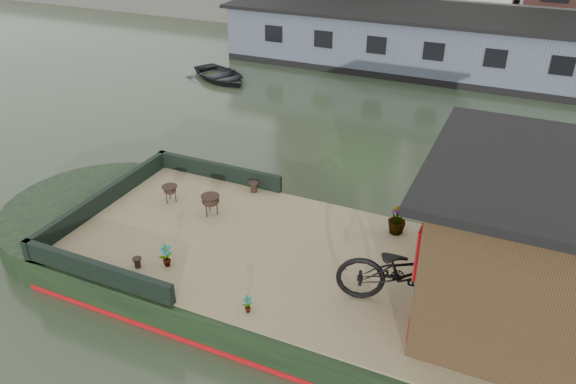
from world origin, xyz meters
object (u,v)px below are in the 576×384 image
at_px(brazier_front, 211,205).
at_px(brazier_rear, 170,194).
at_px(bicycle, 411,271).
at_px(dinghy, 221,72).
at_px(potted_plant_a, 166,256).
at_px(cabin, 568,254).

bearing_deg(brazier_front, brazier_rear, 175.04).
xyz_separation_m(bicycle, brazier_front, (-4.05, 0.96, -0.37)).
bearing_deg(brazier_front, dinghy, 119.55).
bearing_deg(potted_plant_a, brazier_front, 96.25).
height_order(brazier_front, dinghy, brazier_front).
bearing_deg(bicycle, brazier_front, 60.48).
relative_size(brazier_front, brazier_rear, 1.17).
relative_size(potted_plant_a, brazier_rear, 1.20).
height_order(potted_plant_a, dinghy, potted_plant_a).
height_order(cabin, brazier_front, cabin).
bearing_deg(dinghy, brazier_front, -120.72).
height_order(bicycle, brazier_front, bicycle).
relative_size(bicycle, brazier_rear, 6.27).
distance_m(potted_plant_a, brazier_front, 1.74).
relative_size(cabin, brazier_front, 9.79).
distance_m(cabin, potted_plant_a, 6.05).
xyz_separation_m(cabin, brazier_front, (-6.04, 0.58, -1.02)).
bearing_deg(brazier_rear, bicycle, -11.77).
bearing_deg(potted_plant_a, dinghy, 116.25).
xyz_separation_m(brazier_front, brazier_rear, (-0.99, 0.09, -0.03)).
relative_size(brazier_front, dinghy, 0.15).
relative_size(potted_plant_a, brazier_front, 1.03).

